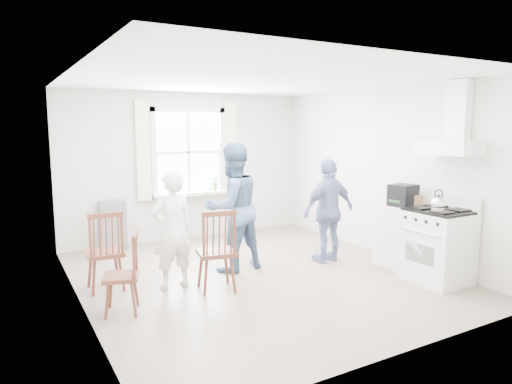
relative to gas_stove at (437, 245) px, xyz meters
name	(u,v)px	position (x,y,z in m)	size (l,w,h in m)	color
room_shell	(258,180)	(-1.91, 1.35, 0.82)	(4.62, 5.12, 2.64)	gray
window_assembly	(189,157)	(-1.91, 3.80, 0.98)	(1.88, 0.24, 1.70)	white
range_hood	(452,135)	(0.16, 0.00, 1.42)	(0.45, 0.76, 0.94)	silver
shelf_unit	(113,225)	(-3.31, 3.68, -0.08)	(0.40, 0.30, 0.80)	slate
gas_stove	(437,245)	(0.00, 0.00, 0.00)	(0.68, 0.76, 1.12)	silver
kettle	(438,204)	(-0.14, -0.09, 0.56)	(0.20, 0.20, 0.28)	silver
low_cabinet	(400,236)	(0.07, 0.70, -0.03)	(0.50, 0.55, 0.90)	silver
stereo_stack	(403,195)	(0.03, 0.63, 0.57)	(0.38, 0.35, 0.30)	black
cardboard_box	(411,200)	(0.13, 0.57, 0.50)	(0.25, 0.18, 0.16)	#956D48
windsor_chair_a	(106,243)	(-3.81, 1.72, 0.13)	(0.44, 0.43, 1.01)	#4C2318
windsor_chair_b	(218,242)	(-2.64, 1.02, 0.15)	(0.51, 0.51, 1.04)	#4C2318
windsor_chair_c	(130,264)	(-3.72, 0.96, 0.06)	(0.47, 0.48, 0.89)	#4C2318
person_left	(172,230)	(-3.06, 1.47, 0.25)	(0.54, 0.54, 1.47)	white
person_mid	(232,207)	(-2.09, 1.74, 0.41)	(0.87, 0.87, 1.79)	#496689
person_right	(329,211)	(-0.67, 1.40, 0.29)	(0.90, 0.90, 1.54)	navy
potted_plant	(215,182)	(-1.45, 3.71, 0.51)	(0.16, 0.16, 0.30)	#2F6B34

